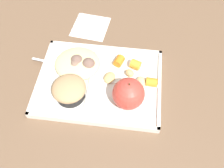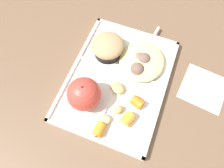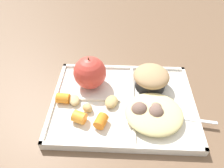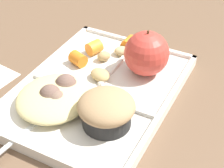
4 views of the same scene
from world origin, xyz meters
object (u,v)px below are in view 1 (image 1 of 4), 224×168
(lunch_tray, at_px, (99,83))
(bran_muffin, at_px, (69,90))
(green_apple, at_px, (128,94))
(plastic_fork, at_px, (59,64))

(lunch_tray, bearing_deg, bran_muffin, 38.38)
(green_apple, xyz_separation_m, bran_muffin, (0.16, 0.00, -0.01))
(lunch_tray, xyz_separation_m, green_apple, (-0.09, 0.06, 0.05))
(lunch_tray, distance_m, plastic_fork, 0.14)
(green_apple, height_order, bran_muffin, green_apple)
(bran_muffin, bearing_deg, plastic_fork, -60.26)
(lunch_tray, relative_size, plastic_fork, 2.38)
(green_apple, distance_m, plastic_fork, 0.24)
(green_apple, distance_m, bran_muffin, 0.16)
(green_apple, height_order, plastic_fork, green_apple)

